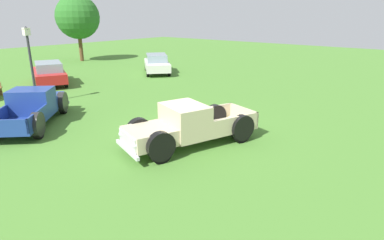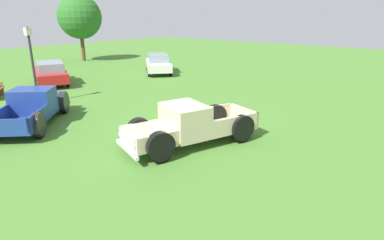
{
  "view_description": "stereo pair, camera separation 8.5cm",
  "coord_description": "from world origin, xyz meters",
  "px_view_note": "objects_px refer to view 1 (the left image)",
  "views": [
    {
      "loc": [
        -9.17,
        -7.79,
        4.45
      ],
      "look_at": [
        -0.75,
        -0.88,
        0.9
      ],
      "focal_mm": 30.54,
      "sensor_mm": 36.0,
      "label": 1
    },
    {
      "loc": [
        -9.11,
        -7.85,
        4.45
      ],
      "look_at": [
        -0.75,
        -0.88,
        0.9
      ],
      "focal_mm": 30.54,
      "sensor_mm": 36.0,
      "label": 2
    }
  ],
  "objects_px": {
    "pickup_truck_foreground": "(183,127)",
    "pickup_truck_behind_left": "(34,107)",
    "sedan_distant_a": "(49,73)",
    "oak_tree_east": "(78,17)",
    "sedan_distant_b": "(157,63)",
    "lamp_post_near": "(31,65)"
  },
  "relations": [
    {
      "from": "pickup_truck_foreground",
      "to": "pickup_truck_behind_left",
      "type": "distance_m",
      "value": 6.92
    },
    {
      "from": "pickup_truck_foreground",
      "to": "sedan_distant_a",
      "type": "bearing_deg",
      "value": 80.02
    },
    {
      "from": "oak_tree_east",
      "to": "sedan_distant_a",
      "type": "bearing_deg",
      "value": -132.77
    },
    {
      "from": "pickup_truck_foreground",
      "to": "sedan_distant_b",
      "type": "distance_m",
      "value": 15.18
    },
    {
      "from": "pickup_truck_foreground",
      "to": "sedan_distant_b",
      "type": "bearing_deg",
      "value": 48.73
    },
    {
      "from": "sedan_distant_a",
      "to": "oak_tree_east",
      "type": "relative_size",
      "value": 0.77
    },
    {
      "from": "pickup_truck_foreground",
      "to": "pickup_truck_behind_left",
      "type": "relative_size",
      "value": 1.11
    },
    {
      "from": "pickup_truck_behind_left",
      "to": "sedan_distant_a",
      "type": "height_order",
      "value": "pickup_truck_behind_left"
    },
    {
      "from": "pickup_truck_behind_left",
      "to": "lamp_post_near",
      "type": "relative_size",
      "value": 1.2
    },
    {
      "from": "pickup_truck_foreground",
      "to": "pickup_truck_behind_left",
      "type": "height_order",
      "value": "pickup_truck_foreground"
    },
    {
      "from": "pickup_truck_foreground",
      "to": "sedan_distant_b",
      "type": "height_order",
      "value": "pickup_truck_foreground"
    },
    {
      "from": "lamp_post_near",
      "to": "oak_tree_east",
      "type": "distance_m",
      "value": 16.74
    },
    {
      "from": "lamp_post_near",
      "to": "sedan_distant_a",
      "type": "bearing_deg",
      "value": 54.58
    },
    {
      "from": "sedan_distant_b",
      "to": "pickup_truck_behind_left",
      "type": "bearing_deg",
      "value": -158.3
    },
    {
      "from": "sedan_distant_a",
      "to": "sedan_distant_b",
      "type": "height_order",
      "value": "sedan_distant_a"
    },
    {
      "from": "pickup_truck_behind_left",
      "to": "sedan_distant_b",
      "type": "distance_m",
      "value": 13.0
    },
    {
      "from": "pickup_truck_behind_left",
      "to": "oak_tree_east",
      "type": "height_order",
      "value": "oak_tree_east"
    },
    {
      "from": "pickup_truck_foreground",
      "to": "oak_tree_east",
      "type": "bearing_deg",
      "value": 65.21
    },
    {
      "from": "pickup_truck_foreground",
      "to": "sedan_distant_a",
      "type": "xyz_separation_m",
      "value": [
        2.41,
        13.7,
        0.06
      ]
    },
    {
      "from": "sedan_distant_a",
      "to": "lamp_post_near",
      "type": "distance_m",
      "value": 5.28
    },
    {
      "from": "sedan_distant_b",
      "to": "oak_tree_east",
      "type": "height_order",
      "value": "oak_tree_east"
    },
    {
      "from": "oak_tree_east",
      "to": "sedan_distant_b",
      "type": "bearing_deg",
      "value": -91.16
    }
  ]
}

